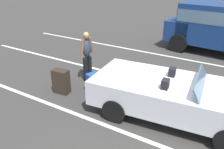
{
  "coord_description": "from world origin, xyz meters",
  "views": [
    {
      "loc": [
        1.2,
        -5.03,
        3.47
      ],
      "look_at": [
        -1.81,
        -0.02,
        0.75
      ],
      "focal_mm": 37.06,
      "sensor_mm": 36.0,
      "label": 1
    }
  ],
  "objects": [
    {
      "name": "suitcase_medium_bright",
      "position": [
        -2.47,
        -0.01,
        0.31
      ],
      "size": [
        0.38,
        0.46,
        0.62
      ],
      "rotation": [
        0.0,
        0.0,
        2.75
      ],
      "color": "#1E479E",
      "rests_on": "ground_plane"
    },
    {
      "name": "traveler_person",
      "position": [
        -3.11,
        0.57,
        0.93
      ],
      "size": [
        0.25,
        0.61,
        1.65
      ],
      "rotation": [
        0.0,
        0.0,
        -0.09
      ],
      "color": "black",
      "rests_on": "ground_plane"
    },
    {
      "name": "suitcase_large_black",
      "position": [
        -3.27,
        -0.53,
        0.37
      ],
      "size": [
        0.51,
        0.34,
        0.74
      ],
      "rotation": [
        0.0,
        0.0,
        1.67
      ],
      "color": "#2D2319",
      "rests_on": "ground_plane"
    },
    {
      "name": "ground_plane",
      "position": [
        0.0,
        0.0,
        0.0
      ],
      "size": [
        80.0,
        80.0,
        0.0
      ],
      "primitive_type": "plane",
      "color": "#383533"
    },
    {
      "name": "lot_line_mid",
      "position": [
        0.0,
        1.48,
        0.0
      ],
      "size": [
        18.0,
        0.12,
        0.01
      ],
      "primitive_type": "cube",
      "color": "silver",
      "rests_on": "ground_plane"
    },
    {
      "name": "lot_line_far",
      "position": [
        0.0,
        4.18,
        0.0
      ],
      "size": [
        18.0,
        0.12,
        0.01
      ],
      "primitive_type": "cube",
      "color": "silver",
      "rests_on": "ground_plane"
    },
    {
      "name": "lot_line_near",
      "position": [
        0.0,
        -1.22,
        0.0
      ],
      "size": [
        18.0,
        0.12,
        0.01
      ],
      "primitive_type": "cube",
      "color": "silver",
      "rests_on": "ground_plane"
    },
    {
      "name": "parked_pickup_truck_near",
      "position": [
        0.03,
        5.77,
        1.11
      ],
      "size": [
        5.16,
        2.44,
        2.1
      ],
      "rotation": [
        0.0,
        0.0,
        3.04
      ],
      "color": "navy",
      "rests_on": "ground_plane"
    },
    {
      "name": "convertible_car",
      "position": [
        0.21,
        0.02,
        0.59
      ],
      "size": [
        4.29,
        2.16,
        1.24
      ],
      "rotation": [
        0.0,
        0.0,
        0.1
      ],
      "color": "silver",
      "rests_on": "ground_plane"
    }
  ]
}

